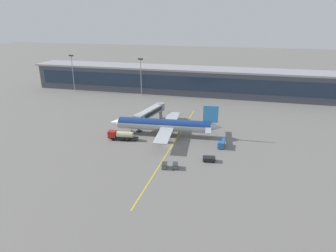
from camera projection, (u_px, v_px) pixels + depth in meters
The scene contains 12 objects.
ground_plane at pixel (169, 146), 104.03m from camera, with size 700.00×700.00×0.00m, color slate.
apron_lead_in_line at pixel (173, 144), 105.58m from camera, with size 0.30×80.00×0.01m, color yellow.
terminal_building at pixel (212, 82), 168.66m from camera, with size 213.28×18.59×14.61m.
main_airliner at pixel (165, 125), 111.77m from camera, with size 42.85×33.85×12.22m.
jet_bridge at pixel (151, 112), 123.08m from camera, with size 7.80×21.37×6.79m.
fuel_tanker at pixel (121, 135), 108.35m from camera, with size 11.03×3.85×3.25m.
crew_van at pixel (221, 143), 102.49m from camera, with size 2.17×5.01×2.30m.
pushback_tug at pixel (209, 159), 92.67m from camera, with size 4.10×2.84×1.40m.
baggage_cart_0 at pixel (164, 165), 88.59m from camera, with size 2.08×2.91×1.48m.
baggage_cart_1 at pixel (175, 166), 88.47m from camera, with size 2.08×2.91×1.48m.
apron_light_mast_0 at pixel (141, 74), 164.69m from camera, with size 2.80×0.50×20.58m.
apron_light_mast_2 at pixel (73, 70), 174.04m from camera, with size 2.80×0.50×21.20m.
Camera 1 is at (22.76, -92.40, 42.58)m, focal length 32.05 mm.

